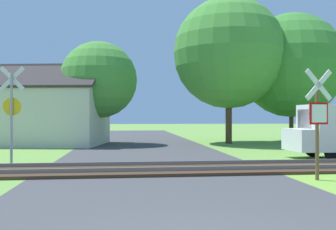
{
  "coord_description": "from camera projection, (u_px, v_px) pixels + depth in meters",
  "views": [
    {
      "loc": [
        -0.96,
        -3.99,
        1.76
      ],
      "look_at": [
        0.5,
        8.98,
        1.8
      ],
      "focal_mm": 40.0,
      "sensor_mm": 36.0,
      "label": 1
    }
  ],
  "objects": [
    {
      "name": "road_asphalt",
      "position": [
        185.0,
        224.0,
        6.05
      ],
      "size": [
        7.41,
        80.0,
        0.01
      ],
      "primitive_type": "cube",
      "color": "#424244",
      "rests_on": "ground"
    },
    {
      "name": "rail_track",
      "position": [
        156.0,
        169.0,
        12.0
      ],
      "size": [
        60.0,
        2.6,
        0.22
      ],
      "color": "#422D1E",
      "rests_on": "ground"
    },
    {
      "name": "stop_sign_near",
      "position": [
        318.0,
        117.0,
        10.23
      ],
      "size": [
        0.86,
        0.22,
        3.05
      ],
      "rotation": [
        0.0,
        0.0,
        3.35
      ],
      "color": "brown",
      "rests_on": "ground"
    },
    {
      "name": "crossing_sign_far",
      "position": [
        12.0,
        108.0,
        13.1
      ],
      "size": [
        0.88,
        0.15,
        3.52
      ],
      "rotation": [
        0.0,
        0.0,
        -0.06
      ],
      "color": "#9E9EA5",
      "rests_on": "ground"
    },
    {
      "name": "house",
      "position": [
        40.0,
        114.0,
        23.15
      ],
      "size": [
        8.83,
        6.9,
        5.01
      ],
      "rotation": [
        0.0,
        0.0,
        -0.17
      ],
      "color": "beige",
      "rests_on": "ground"
    },
    {
      "name": "tree_right",
      "position": [
        229.0,
        53.0,
        24.04
      ],
      "size": [
        7.12,
        7.12,
        9.38
      ],
      "color": "#513823",
      "rests_on": "ground"
    },
    {
      "name": "tree_far",
      "position": [
        291.0,
        66.0,
        25.32
      ],
      "size": [
        7.0,
        7.0,
        8.69
      ],
      "color": "#513823",
      "rests_on": "ground"
    },
    {
      "name": "tree_center",
      "position": [
        99.0,
        80.0,
        23.19
      ],
      "size": [
        4.74,
        4.74,
        6.38
      ],
      "color": "#513823",
      "rests_on": "ground"
    }
  ]
}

